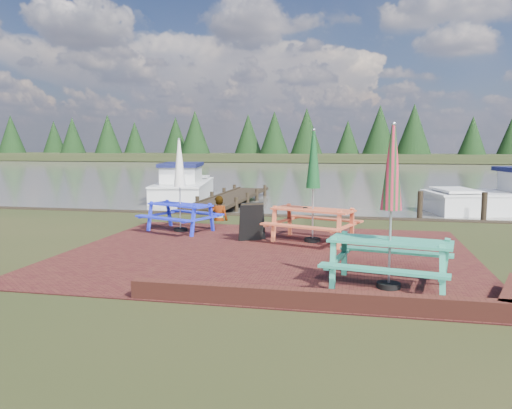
{
  "coord_description": "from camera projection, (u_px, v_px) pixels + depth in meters",
  "views": [
    {
      "loc": [
        1.99,
        -9.8,
        2.43
      ],
      "look_at": [
        -0.44,
        1.91,
        1.0
      ],
      "focal_mm": 35.0,
      "sensor_mm": 36.0,
      "label": 1
    }
  ],
  "objects": [
    {
      "name": "ground",
      "position": [
        258.0,
        264.0,
        10.21
      ],
      "size": [
        120.0,
        120.0,
        0.0
      ],
      "primitive_type": "plane",
      "color": "black",
      "rests_on": "ground"
    },
    {
      "name": "paving",
      "position": [
        267.0,
        253.0,
        11.19
      ],
      "size": [
        9.0,
        7.5,
        0.02
      ],
      "primitive_type": "cube",
      "color": "#3D1413",
      "rests_on": "ground"
    },
    {
      "name": "brick_wall",
      "position": [
        367.0,
        299.0,
        7.42
      ],
      "size": [
        6.21,
        1.79,
        0.3
      ],
      "color": "#4C1E16",
      "rests_on": "ground"
    },
    {
      "name": "water",
      "position": [
        338.0,
        171.0,
        46.18
      ],
      "size": [
        120.0,
        60.0,
        0.02
      ],
      "primitive_type": "cube",
      "color": "#47453D",
      "rests_on": "ground"
    },
    {
      "name": "far_treeline",
      "position": [
        347.0,
        139.0,
        73.99
      ],
      "size": [
        120.0,
        10.0,
        8.1
      ],
      "color": "black",
      "rests_on": "ground"
    },
    {
      "name": "picnic_table_teal",
      "position": [
        390.0,
        233.0,
        8.35
      ],
      "size": [
        2.3,
        2.13,
        2.77
      ],
      "rotation": [
        0.0,
        0.0,
        -0.2
      ],
      "color": "#2B8A6D",
      "rests_on": "ground"
    },
    {
      "name": "picnic_table_red",
      "position": [
        313.0,
        204.0,
        12.39
      ],
      "size": [
        2.5,
        2.37,
        2.8
      ],
      "rotation": [
        0.0,
        0.0,
        -0.35
      ],
      "color": "#C85433",
      "rests_on": "ground"
    },
    {
      "name": "picnic_table_blue",
      "position": [
        180.0,
        200.0,
        13.95
      ],
      "size": [
        2.35,
        2.24,
        2.59
      ],
      "rotation": [
        0.0,
        0.0,
        -0.39
      ],
      "color": "#1C27D5",
      "rests_on": "ground"
    },
    {
      "name": "chalkboard",
      "position": [
        252.0,
        222.0,
        12.66
      ],
      "size": [
        0.63,
        0.8,
        0.95
      ],
      "rotation": [
        0.0,
        0.0,
        0.48
      ],
      "color": "black",
      "rests_on": "ground"
    },
    {
      "name": "jetty",
      "position": [
        231.0,
        198.0,
        21.87
      ],
      "size": [
        1.76,
        9.08,
        1.0
      ],
      "color": "black",
      "rests_on": "ground"
    },
    {
      "name": "boat_jetty",
      "position": [
        184.0,
        187.0,
        24.42
      ],
      "size": [
        3.56,
        7.0,
        1.94
      ],
      "rotation": [
        0.0,
        0.0,
        0.2
      ],
      "color": "silver",
      "rests_on": "ground"
    },
    {
      "name": "person",
      "position": [
        219.0,
        196.0,
        15.99
      ],
      "size": [
        0.63,
        0.46,
        1.59
      ],
      "primitive_type": "imported",
      "rotation": [
        0.0,
        0.0,
        3.28
      ],
      "color": "gray",
      "rests_on": "ground"
    }
  ]
}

